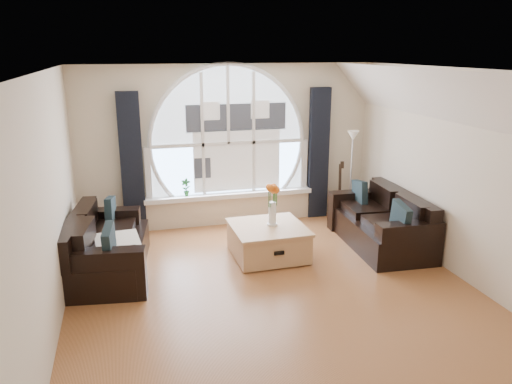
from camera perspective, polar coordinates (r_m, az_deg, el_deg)
name	(u,v)px	position (r m, az deg, el deg)	size (l,w,h in m)	color
ground	(274,292)	(6.38, 2.12, -11.29)	(5.00, 5.50, 0.01)	brown
ceiling	(277,70)	(5.68, 2.41, 13.71)	(5.00, 5.50, 0.01)	silver
wall_back	(228,146)	(8.49, -3.23, 5.29)	(5.00, 0.01, 2.70)	beige
wall_front	(397,295)	(3.53, 15.74, -11.25)	(5.00, 0.01, 2.70)	beige
wall_left	(49,204)	(5.70, -22.53, -1.31)	(0.01, 5.50, 2.70)	beige
wall_right	(459,175)	(7.02, 22.16, 1.84)	(0.01, 5.50, 2.70)	beige
attic_slope	(447,98)	(6.69, 20.97, 10.03)	(0.92, 5.50, 0.72)	silver
arched_window	(228,130)	(8.41, -3.21, 7.10)	(2.60, 0.06, 2.15)	silver
window_sill	(230,195)	(8.59, -3.00, -0.34)	(2.90, 0.22, 0.08)	white
window_frame	(228,130)	(8.38, -3.17, 7.07)	(2.76, 0.08, 2.15)	white
neighbor_house	(237,137)	(8.45, -2.18, 6.29)	(1.70, 0.02, 1.50)	silver
curtain_left	(132,164)	(8.24, -14.00, 3.09)	(0.35, 0.12, 2.30)	black
curtain_right	(319,154)	(8.87, 7.15, 4.35)	(0.35, 0.12, 2.30)	black
sofa_left	(108,244)	(7.04, -16.57, -5.71)	(0.93, 1.86, 0.83)	black
sofa_right	(380,221)	(7.87, 13.99, -3.19)	(0.94, 1.87, 0.83)	black
coffee_chest	(268,240)	(7.29, 1.38, -5.49)	(1.04, 1.04, 0.51)	tan
throw_blanket	(118,243)	(6.76, -15.52, -5.64)	(0.55, 0.55, 0.10)	silver
vase_flowers	(272,199)	(7.13, 1.89, -0.85)	(0.24, 0.24, 0.70)	white
floor_lamp	(351,177)	(8.76, 10.77, 1.69)	(0.24, 0.24, 1.60)	#B2B2B2
guitar	(338,189)	(8.96, 9.37, 0.30)	(0.36, 0.24, 1.06)	brown
potted_plant	(186,187)	(8.42, -8.00, 0.53)	(0.16, 0.11, 0.30)	#1E6023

